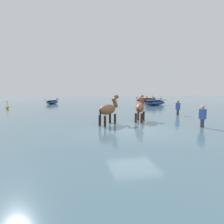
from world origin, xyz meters
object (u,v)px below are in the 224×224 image
Objects in this scene: person_wading_close at (178,110)px; channel_buoy at (7,107)px; boat_far_inshore at (155,103)px; horse_trailing_chestnut at (140,108)px; person_onlooker_left at (202,119)px; boat_mid_outer at (52,102)px; horse_lead_bay at (108,110)px; boat_near_port at (147,100)px.

person_wading_close is 17.24m from channel_buoy.
channel_buoy is (-17.56, -1.30, -0.16)m from boat_far_inshore.
person_onlooker_left is (2.55, -2.65, -0.39)m from horse_trailing_chestnut.
horse_trailing_chestnut is 1.30× the size of person_onlooker_left.
person_onlooker_left is 1.89× the size of channel_buoy.
boat_far_inshore is 1.38× the size of boat_mid_outer.
person_onlooker_left reaches higher than boat_mid_outer.
horse_lead_bay is 1.31× the size of person_wading_close.
horse_trailing_chestnut is 1.30× the size of person_wading_close.
horse_lead_bay is at bearing -162.36° from horse_trailing_chestnut.
boat_near_port is 6.55m from boat_far_inshore.
boat_far_inshore is at bearing 55.11° from horse_lead_bay.
boat_mid_outer is (-13.62, 5.64, -0.07)m from boat_far_inshore.
person_onlooker_left is 1.00× the size of person_wading_close.
boat_far_inshore is at bearing 61.15° from horse_trailing_chestnut.
boat_mid_outer is 1.68× the size of person_wading_close.
horse_trailing_chestnut is 19.89m from boat_near_port.
horse_trailing_chestnut is 0.56× the size of boat_far_inshore.
horse_lead_bay is 0.56× the size of boat_far_inshore.
boat_near_port is at bearing 61.52° from horse_lead_bay.
horse_lead_bay reaches higher than horse_trailing_chestnut.
person_onlooker_left is at bearing -105.29° from boat_far_inshore.
boat_near_port is 21.55m from person_onlooker_left.
boat_near_port is 16.53m from person_wading_close.
boat_mid_outer is (-4.88, 18.17, -0.54)m from horse_lead_bay.
boat_far_inshore reaches higher than channel_buoy.
horse_lead_bay is 6.88m from person_wading_close.
person_onlooker_left reaches higher than boat_far_inshore.
person_wading_close reaches higher than boat_mid_outer.
horse_trailing_chestnut is 3.70m from person_onlooker_left.
person_wading_close is (11.13, -15.30, 0.15)m from boat_mid_outer.
channel_buoy is (-15.07, 8.36, -0.24)m from person_wading_close.
boat_mid_outer is (-7.11, 17.46, -0.54)m from horse_trailing_chestnut.
channel_buoy is at bearing -175.78° from boat_far_inshore.
person_wading_close is at bearing 28.25° from horse_trailing_chestnut.
person_wading_close is at bearing -53.98° from boat_mid_outer.
channel_buoy is at bearing 128.17° from horse_lead_bay.
boat_mid_outer is at bearing 157.49° from boat_far_inshore.
channel_buoy is at bearing -119.62° from boat_mid_outer.
person_wading_close is at bearing -104.04° from boat_near_port.
person_wading_close is (6.24, 2.87, -0.40)m from horse_lead_bay.
channel_buoy is (-11.05, 10.52, -0.63)m from horse_trailing_chestnut.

